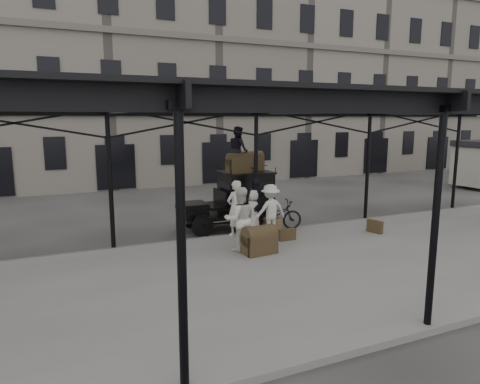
# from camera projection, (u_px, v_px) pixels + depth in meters

# --- Properties ---
(ground) EXTENTS (120.00, 120.00, 0.00)m
(ground) POSITION_uv_depth(u_px,v_px,m) (283.00, 250.00, 13.75)
(ground) COLOR #383533
(ground) RESTS_ON ground
(platform) EXTENTS (28.00, 8.00, 0.15)m
(platform) POSITION_uv_depth(u_px,v_px,m) (318.00, 267.00, 11.94)
(platform) COLOR slate
(platform) RESTS_ON ground
(canopy) EXTENTS (22.50, 9.00, 4.74)m
(canopy) POSITION_uv_depth(u_px,v_px,m) (318.00, 103.00, 11.42)
(canopy) COLOR black
(canopy) RESTS_ON ground
(building_frontage) EXTENTS (64.00, 8.00, 14.00)m
(building_frontage) POSITION_uv_depth(u_px,v_px,m) (152.00, 76.00, 28.78)
(building_frontage) COLOR slate
(building_frontage) RESTS_ON ground
(taxi) EXTENTS (3.65, 1.55, 2.18)m
(taxi) POSITION_uv_depth(u_px,v_px,m) (238.00, 197.00, 16.37)
(taxi) COLOR black
(taxi) RESTS_ON ground
(porter_left) EXTENTS (0.81, 0.64, 1.93)m
(porter_left) POSITION_uv_depth(u_px,v_px,m) (235.00, 208.00, 14.83)
(porter_left) COLOR beige
(porter_left) RESTS_ON platform
(porter_midleft) EXTENTS (1.04, 0.85, 1.98)m
(porter_midleft) POSITION_uv_depth(u_px,v_px,m) (240.00, 219.00, 13.08)
(porter_midleft) COLOR beige
(porter_midleft) RESTS_ON platform
(porter_centre) EXTENTS (0.92, 0.79, 1.59)m
(porter_centre) POSITION_uv_depth(u_px,v_px,m) (254.00, 211.00, 15.14)
(porter_centre) COLOR beige
(porter_centre) RESTS_ON platform
(porter_official) EXTENTS (1.26, 0.82, 1.99)m
(porter_official) POSITION_uv_depth(u_px,v_px,m) (256.00, 205.00, 15.14)
(porter_official) COLOR black
(porter_official) RESTS_ON platform
(porter_right) EXTENTS (1.20, 0.73, 1.80)m
(porter_right) POSITION_uv_depth(u_px,v_px,m) (270.00, 210.00, 14.78)
(porter_right) COLOR silver
(porter_right) RESTS_ON platform
(bicycle) EXTENTS (2.20, 1.09, 1.10)m
(bicycle) POSITION_uv_depth(u_px,v_px,m) (274.00, 215.00, 15.51)
(bicycle) COLOR black
(bicycle) RESTS_ON platform
(porter_roof) EXTENTS (0.66, 0.84, 1.72)m
(porter_roof) POSITION_uv_depth(u_px,v_px,m) (238.00, 149.00, 15.96)
(porter_roof) COLOR black
(porter_roof) RESTS_ON taxi
(steamer_trunk_roof_near) EXTENTS (0.92, 0.62, 0.63)m
(steamer_trunk_roof_near) POSITION_uv_depth(u_px,v_px,m) (239.00, 164.00, 15.90)
(steamer_trunk_roof_near) COLOR #42311E
(steamer_trunk_roof_near) RESTS_ON taxi
(steamer_trunk_roof_far) EXTENTS (0.88, 0.57, 0.63)m
(steamer_trunk_roof_far) POSITION_uv_depth(u_px,v_px,m) (252.00, 162.00, 16.60)
(steamer_trunk_roof_far) COLOR #42311E
(steamer_trunk_roof_far) RESTS_ON taxi
(steamer_trunk_platform) EXTENTS (1.04, 0.70, 0.72)m
(steamer_trunk_platform) POSITION_uv_depth(u_px,v_px,m) (259.00, 242.00, 12.86)
(steamer_trunk_platform) COLOR #42311E
(steamer_trunk_platform) RESTS_ON platform
(wicker_hamper) EXTENTS (0.61, 0.46, 0.50)m
(wicker_hamper) POSITION_uv_depth(u_px,v_px,m) (272.00, 225.00, 15.41)
(wicker_hamper) COLOR olive
(wicker_hamper) RESTS_ON platform
(suitcase_upright) EXTENTS (0.29, 0.62, 0.45)m
(suitcase_upright) POSITION_uv_depth(u_px,v_px,m) (375.00, 226.00, 15.25)
(suitcase_upright) COLOR #42311E
(suitcase_upright) RESTS_ON platform
(suitcase_flat) EXTENTS (0.60, 0.16, 0.40)m
(suitcase_flat) POSITION_uv_depth(u_px,v_px,m) (287.00, 235.00, 14.27)
(suitcase_flat) COLOR #42311E
(suitcase_flat) RESTS_ON platform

